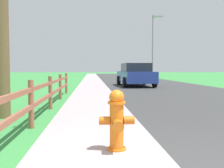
{
  "coord_description": "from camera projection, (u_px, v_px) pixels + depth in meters",
  "views": [
    {
      "loc": [
        -1.08,
        -2.74,
        1.21
      ],
      "look_at": [
        -0.41,
        5.72,
        0.71
      ],
      "focal_mm": 42.67,
      "sensor_mm": 36.0,
      "label": 1
    }
  ],
  "objects": [
    {
      "name": "curb_concrete",
      "position": [
        74.0,
        79.0,
        29.52
      ],
      "size": [
        6.0,
        66.0,
        0.01
      ],
      "primitive_type": "cube",
      "color": "#AC9C9D",
      "rests_on": "ground"
    },
    {
      "name": "ground_plane",
      "position": [
        101.0,
        80.0,
        27.76
      ],
      "size": [
        120.0,
        120.0,
        0.0
      ],
      "primitive_type": "plane",
      "color": "#398B40"
    },
    {
      "name": "road_asphalt",
      "position": [
        132.0,
        79.0,
        30.03
      ],
      "size": [
        7.0,
        66.0,
        0.01
      ],
      "primitive_type": "cube",
      "color": "#393939",
      "rests_on": "ground"
    },
    {
      "name": "grass_verge",
      "position": [
        60.0,
        79.0,
        29.4
      ],
      "size": [
        5.0,
        66.0,
        0.0
      ],
      "primitive_type": "cube",
      "color": "#398B40",
      "rests_on": "ground"
    },
    {
      "name": "parked_suv_blue",
      "position": [
        135.0,
        75.0,
        18.35
      ],
      "size": [
        2.25,
        4.88,
        1.57
      ],
      "color": "navy",
      "rests_on": "ground"
    },
    {
      "name": "street_lamp",
      "position": [
        154.0,
        42.0,
        28.43
      ],
      "size": [
        1.17,
        0.2,
        6.91
      ],
      "color": "gray",
      "rests_on": "ground"
    },
    {
      "name": "fire_hydrant",
      "position": [
        117.0,
        120.0,
        3.91
      ],
      "size": [
        0.52,
        0.44,
        0.9
      ],
      "color": "orange",
      "rests_on": "ground"
    },
    {
      "name": "rail_fence",
      "position": [
        50.0,
        90.0,
        7.84
      ],
      "size": [
        0.11,
        10.23,
        0.98
      ],
      "color": "#91533E",
      "rests_on": "ground"
    }
  ]
}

